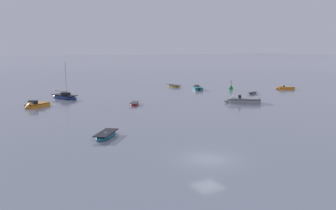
# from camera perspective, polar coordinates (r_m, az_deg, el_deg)

# --- Properties ---
(ground_plane) EXTENTS (800.00, 800.00, 0.00)m
(ground_plane) POSITION_cam_1_polar(r_m,az_deg,el_deg) (32.25, 6.24, -8.44)
(ground_plane) COLOR gray
(motorboat_moored_0) EXTENTS (4.73, 3.83, 1.75)m
(motorboat_moored_0) POSITION_cam_1_polar(r_m,az_deg,el_deg) (62.82, -20.20, -0.11)
(motorboat_moored_0) COLOR orange
(motorboat_moored_0) RESTS_ON ground
(motorboat_moored_1) EXTENTS (4.63, 2.99, 1.50)m
(motorboat_moored_1) POSITION_cam_1_polar(r_m,az_deg,el_deg) (88.07, 17.55, 2.47)
(motorboat_moored_1) COLOR orange
(motorboat_moored_1) RESTS_ON ground
(rowboat_moored_0) EXTENTS (1.93, 4.56, 0.70)m
(rowboat_moored_0) POSITION_cam_1_polar(r_m,az_deg,el_deg) (89.56, 0.93, 2.98)
(rowboat_moored_0) COLOR gold
(rowboat_moored_0) RESTS_ON ground
(rowboat_moored_1) EXTENTS (4.08, 4.40, 0.71)m
(rowboat_moored_1) POSITION_cam_1_polar(r_m,az_deg,el_deg) (40.30, -9.68, -4.67)
(rowboat_moored_1) COLOR #197084
(rowboat_moored_1) RESTS_ON ground
(sailboat_moored_0) EXTENTS (4.53, 6.74, 7.27)m
(sailboat_moored_0) POSITION_cam_1_polar(r_m,az_deg,el_deg) (71.75, -15.88, 1.22)
(sailboat_moored_0) COLOR navy
(sailboat_moored_0) RESTS_ON ground
(motorboat_moored_3) EXTENTS (3.66, 5.21, 1.70)m
(motorboat_moored_3) POSITION_cam_1_polar(r_m,az_deg,el_deg) (84.53, 4.58, 2.62)
(motorboat_moored_3) COLOR #197084
(motorboat_moored_3) RESTS_ON ground
(rowboat_moored_4) EXTENTS (2.98, 3.64, 0.56)m
(rowboat_moored_4) POSITION_cam_1_polar(r_m,az_deg,el_deg) (61.91, -5.27, 0.18)
(rowboat_moored_4) COLOR red
(rowboat_moored_4) RESTS_ON ground
(motorboat_moored_5) EXTENTS (6.45, 5.28, 2.16)m
(motorboat_moored_5) POSITION_cam_1_polar(r_m,az_deg,el_deg) (65.09, 11.00, 0.61)
(motorboat_moored_5) COLOR gray
(motorboat_moored_5) RESTS_ON ground
(rowboat_moored_5) EXTENTS (3.29, 2.26, 0.49)m
(rowboat_moored_5) POSITION_cam_1_polar(r_m,az_deg,el_deg) (77.78, 13.10, 1.78)
(rowboat_moored_5) COLOR gray
(rowboat_moored_5) RESTS_ON ground
(channel_buoy) EXTENTS (0.90, 0.90, 2.30)m
(channel_buoy) POSITION_cam_1_polar(r_m,az_deg,el_deg) (85.07, 9.81, 2.71)
(channel_buoy) COLOR #198C2D
(channel_buoy) RESTS_ON ground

